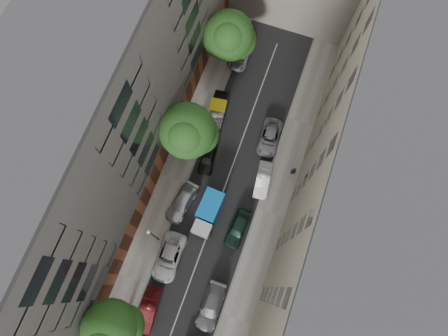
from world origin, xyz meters
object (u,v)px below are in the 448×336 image
at_px(car_left_4, 208,157).
at_px(car_left_6, 241,54).
at_px(tarp_truck, 208,213).
at_px(car_left_1, 148,310).
at_px(car_left_5, 218,110).
at_px(car_right_3, 263,180).
at_px(tree_mid, 188,133).
at_px(pedestrian, 293,171).
at_px(car_right_2, 238,229).
at_px(car_left_3, 182,203).
at_px(car_right_4, 269,138).
at_px(tree_far, 229,38).
at_px(car_right_1, 211,307).
at_px(tree_near, 111,329).
at_px(lamp_post, 152,235).
at_px(car_left_2, 169,257).

relative_size(car_left_4, car_left_6, 0.86).
relative_size(tarp_truck, car_left_1, 1.12).
distance_m(car_left_4, car_left_5, 5.66).
relative_size(car_right_3, tree_mid, 0.47).
bearing_deg(car_left_5, tree_mid, -108.74).
distance_m(tarp_truck, pedestrian, 10.03).
bearing_deg(pedestrian, car_right_3, 15.16).
relative_size(car_right_2, pedestrian, 2.50).
height_order(car_left_1, car_left_3, car_left_1).
relative_size(tarp_truck, car_right_4, 1.06).
distance_m(car_left_3, tree_far, 17.97).
xyz_separation_m(tree_mid, tree_far, (0.13, 11.52, -0.32)).
relative_size(car_left_5, tree_mid, 0.53).
bearing_deg(car_left_3, car_right_3, 45.20).
distance_m(car_left_5, car_right_1, 20.81).
distance_m(car_right_4, tree_near, 24.47).
bearing_deg(car_right_3, car_left_5, 133.04).
distance_m(car_left_5, lamp_post, 15.81).
relative_size(tarp_truck, car_left_4, 1.25).
relative_size(car_left_2, car_left_4, 1.30).
distance_m(car_left_6, car_right_4, 10.85).
bearing_deg(car_left_5, car_right_1, -80.05).
bearing_deg(car_right_4, tree_mid, -154.94).
bearing_deg(tree_mid, car_right_3, -4.12).
distance_m(car_left_1, car_right_4, 21.63).
xyz_separation_m(car_right_1, car_right_4, (0.00, 18.60, -0.06)).
bearing_deg(car_left_4, car_left_3, -106.03).
bearing_deg(car_left_2, car_left_6, 89.49).
relative_size(tarp_truck, car_left_3, 1.05).
distance_m(car_left_3, car_right_1, 10.72).
relative_size(car_right_2, tree_far, 0.52).
distance_m(car_left_3, car_right_2, 6.43).
distance_m(car_right_2, car_right_4, 10.57).
xyz_separation_m(car_left_5, pedestrian, (9.95, -4.11, 0.26)).
distance_m(tree_mid, pedestrian, 12.04).
relative_size(car_left_3, tree_near, 0.60).
bearing_deg(car_right_1, tree_far, 104.93).
bearing_deg(car_left_4, car_left_6, 85.37).
distance_m(car_right_1, tree_mid, 16.97).
relative_size(car_left_6, tree_mid, 0.53).
xyz_separation_m(car_left_6, tree_mid, (-1.08, -13.01, 5.13)).
bearing_deg(tree_mid, car_left_4, -5.80).
distance_m(car_left_5, car_left_6, 7.60).
xyz_separation_m(car_left_4, tree_near, (-1.70, -18.48, 4.65)).
bearing_deg(car_right_3, pedestrian, 27.57).
xyz_separation_m(tarp_truck, tree_mid, (-4.03, 5.93, 4.54)).
bearing_deg(pedestrian, tarp_truck, 26.64).
bearing_deg(car_right_2, car_left_3, 179.63).
bearing_deg(car_left_1, car_right_1, 16.94).
relative_size(tree_mid, pedestrian, 5.06).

